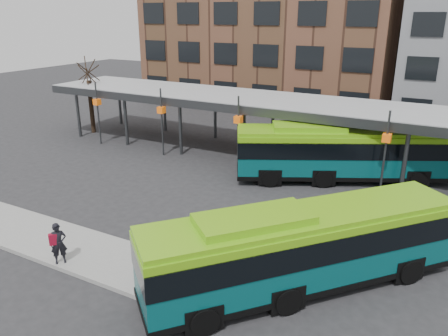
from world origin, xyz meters
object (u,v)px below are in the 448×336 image
bus_front (302,246)px  bus_rear (342,151)px  pedestrian (58,243)px  tree (91,104)px

bus_front → bus_rear: bus_rear is taller
bus_rear → pedestrian: bus_rear is taller
tree → pedestrian: (14.03, -16.21, -1.38)m
tree → bus_rear: tree is taller
bus_front → tree: bearing=101.7°
tree → pedestrian: size_ratio=3.23×
tree → pedestrian: tree is taller
tree → bus_front: size_ratio=0.52×
tree → bus_rear: (21.39, -1.13, -0.62)m
tree → bus_front: (22.96, -12.94, -0.72)m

